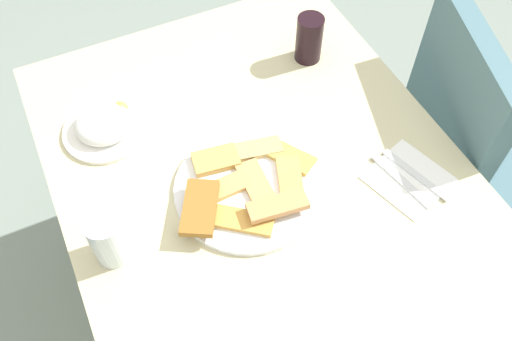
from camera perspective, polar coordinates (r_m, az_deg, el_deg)
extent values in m
plane|color=gray|center=(1.81, 0.36, -13.41)|extent=(6.00, 6.00, 0.00)
cube|color=beige|center=(1.18, 0.54, -0.43)|extent=(1.10, 0.85, 0.02)
cylinder|color=#425451|center=(1.73, -17.91, 0.47)|extent=(0.04, 0.04, 0.70)
cylinder|color=#425451|center=(1.85, 4.18, 8.45)|extent=(0.04, 0.04, 0.70)
cube|color=#456974|center=(1.69, 23.36, 0.68)|extent=(0.52, 0.52, 0.06)
cube|color=#456974|center=(1.41, 20.02, 5.97)|extent=(0.40, 0.16, 0.46)
cylinder|color=brown|center=(2.04, 24.02, 1.79)|extent=(0.03, 0.03, 0.40)
cylinder|color=brown|center=(1.72, 17.51, -9.69)|extent=(0.03, 0.03, 0.40)
cylinder|color=brown|center=(1.89, 13.93, 0.56)|extent=(0.03, 0.03, 0.40)
cylinder|color=white|center=(1.14, -0.85, -1.87)|extent=(0.31, 0.31, 0.01)
cube|color=tan|center=(1.13, 0.14, -1.68)|extent=(0.13, 0.06, 0.01)
cube|color=tan|center=(1.13, -3.43, -1.86)|extent=(0.05, 0.11, 0.01)
cube|color=tan|center=(1.14, 3.64, -1.00)|extent=(0.13, 0.09, 0.01)
cube|color=gold|center=(1.08, -1.50, -5.29)|extent=(0.12, 0.13, 0.01)
cube|color=#926126|center=(1.08, -5.97, -3.92)|extent=(0.14, 0.12, 0.02)
cube|color=tan|center=(1.18, -0.45, 2.20)|extent=(0.07, 0.14, 0.01)
cube|color=#D5A551|center=(1.17, -4.28, 1.13)|extent=(0.07, 0.11, 0.02)
cube|color=tan|center=(1.18, 3.42, 1.63)|extent=(0.12, 0.10, 0.01)
cube|color=tan|center=(1.08, 2.30, -3.74)|extent=(0.06, 0.13, 0.02)
cylinder|color=white|center=(1.28, -15.63, 4.16)|extent=(0.19, 0.19, 0.01)
ellipsoid|color=white|center=(1.27, -15.85, 4.77)|extent=(0.15, 0.16, 0.06)
sphere|color=#DDCF49|center=(1.28, -14.14, 6.36)|extent=(0.04, 0.04, 0.04)
cylinder|color=black|center=(1.37, 5.64, 13.71)|extent=(0.09, 0.09, 0.12)
cylinder|color=silver|center=(1.05, -15.37, -6.92)|extent=(0.07, 0.07, 0.12)
cube|color=white|center=(1.20, 15.80, -0.83)|extent=(0.19, 0.19, 0.00)
cube|color=silver|center=(1.19, 15.15, -1.03)|extent=(0.17, 0.05, 0.00)
cube|color=silver|center=(1.21, 16.53, -0.41)|extent=(0.17, 0.07, 0.00)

